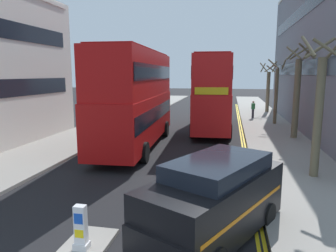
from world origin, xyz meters
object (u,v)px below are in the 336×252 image
pedestrian_far (253,109)px  keep_left_bollard (81,229)px  double_decker_bus_away (136,96)px  taxi_minivan (213,199)px  double_decker_bus_oncoming (212,91)px

pedestrian_far → keep_left_bollard: bearing=-103.1°
keep_left_bollard → pedestrian_far: pedestrian_far is taller
pedestrian_far → double_decker_bus_away: bearing=-120.3°
double_decker_bus_away → taxi_minivan: double_decker_bus_away is taller
keep_left_bollard → pedestrian_far: bearing=76.9°
keep_left_bollard → pedestrian_far: (5.60, 24.01, 0.38)m
double_decker_bus_oncoming → keep_left_bollard: bearing=-96.6°
taxi_minivan → pedestrian_far: taxi_minivan is taller
taxi_minivan → pedestrian_far: (2.54, 22.68, -0.08)m
double_decker_bus_oncoming → taxi_minivan: size_ratio=2.13×
keep_left_bollard → double_decker_bus_oncoming: bearing=83.4°
pedestrian_far → double_decker_bus_oncoming: bearing=-119.5°
keep_left_bollard → double_decker_bus_away: size_ratio=0.10×
double_decker_bus_oncoming → pedestrian_far: 7.50m
double_decker_bus_away → pedestrian_far: double_decker_bus_away is taller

